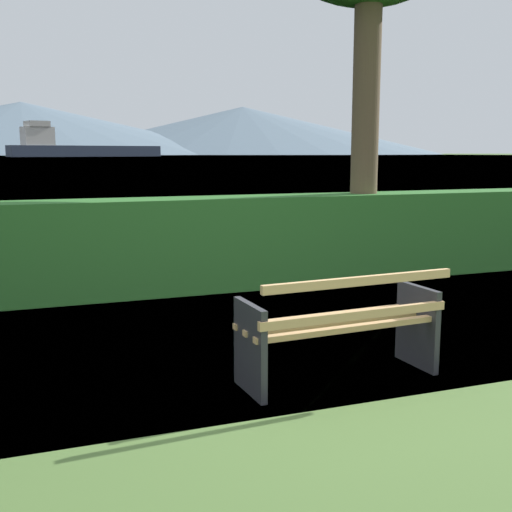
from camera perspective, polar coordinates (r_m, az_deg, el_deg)
ground_plane at (r=5.09m, az=7.29°, el=-10.83°), size 1400.00×1400.00×0.00m
water_surface at (r=313.71m, az=-20.06°, el=8.48°), size 620.00×620.00×0.00m
park_bench at (r=4.92m, az=7.74°, el=-6.42°), size 1.61×0.66×0.87m
hedge_row at (r=8.15m, az=-4.10°, el=1.15°), size 11.90×0.71×1.18m
cargo_ship_large at (r=265.22m, az=-15.97°, el=9.45°), size 61.80×25.73×13.57m
distant_hills at (r=569.56m, az=-20.37°, el=11.10°), size 706.71×384.26×62.43m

